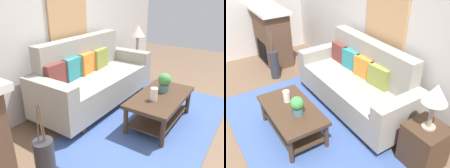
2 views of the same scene
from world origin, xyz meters
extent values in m
plane|color=brown|center=(0.00, 0.00, 0.00)|extent=(9.78, 9.78, 0.00)
cube|color=silver|center=(0.00, 2.08, 1.35)|extent=(5.78, 0.10, 2.70)
cube|color=#3D5693|center=(0.00, 0.50, 0.01)|extent=(2.79, 1.63, 0.01)
cube|color=gray|center=(0.01, 1.48, 0.32)|extent=(1.75, 0.84, 0.40)
cube|color=gray|center=(0.01, 1.80, 0.80)|extent=(1.75, 0.20, 0.56)
cube|color=gray|center=(-0.97, 1.48, 0.42)|extent=(0.20, 0.84, 0.60)
cube|color=gray|center=(0.98, 1.48, 0.42)|extent=(0.20, 0.84, 0.60)
cube|color=#422D1E|center=(-0.77, 1.48, 0.06)|extent=(0.08, 0.74, 0.12)
cube|color=#422D1E|center=(0.78, 1.48, 0.06)|extent=(0.08, 0.74, 0.12)
cube|color=brown|center=(-0.66, 1.67, 0.68)|extent=(0.36, 0.12, 0.32)
cube|color=teal|center=(-0.32, 1.67, 0.68)|extent=(0.37, 0.16, 0.32)
cube|color=orange|center=(0.01, 1.67, 0.68)|extent=(0.37, 0.17, 0.32)
cube|color=olive|center=(0.34, 1.67, 0.68)|extent=(0.37, 0.16, 0.32)
cube|color=#422D1E|center=(0.03, 0.42, 0.41)|extent=(1.10, 0.60, 0.05)
cube|color=#422D1E|center=(0.03, 0.42, 0.12)|extent=(0.98, 0.50, 0.02)
cylinder|color=#422D1E|center=(-0.46, 0.17, 0.19)|extent=(0.06, 0.06, 0.38)
cylinder|color=#422D1E|center=(0.52, 0.17, 0.19)|extent=(0.06, 0.06, 0.38)
cylinder|color=#422D1E|center=(-0.46, 0.67, 0.19)|extent=(0.06, 0.06, 0.38)
cylinder|color=#422D1E|center=(0.52, 0.67, 0.19)|extent=(0.06, 0.06, 0.38)
cylinder|color=white|center=(-0.16, 0.44, 0.51)|extent=(0.09, 0.09, 0.17)
cylinder|color=slate|center=(0.19, 0.44, 0.48)|extent=(0.14, 0.14, 0.10)
sphere|color=#418C45|center=(0.19, 0.44, 0.60)|extent=(0.18, 0.18, 0.18)
cube|color=#422D1E|center=(1.38, 1.51, 0.28)|extent=(0.44, 0.44, 0.56)
cylinder|color=gray|center=(1.38, 1.51, 0.57)|extent=(0.16, 0.16, 0.02)
cylinder|color=gray|center=(1.38, 1.51, 0.74)|extent=(0.05, 0.05, 0.35)
cone|color=beige|center=(1.38, 1.51, 1.02)|extent=(0.28, 0.28, 0.22)
cube|color=brown|center=(-2.34, 1.06, 0.55)|extent=(0.90, 0.50, 1.10)
cube|color=black|center=(-2.34, 0.81, 0.30)|extent=(0.52, 0.02, 0.44)
cube|color=silver|center=(-2.34, 1.06, 1.13)|extent=(1.02, 0.58, 0.06)
cylinder|color=#2D2D33|center=(-1.64, 0.80, 0.27)|extent=(0.18, 0.18, 0.55)
cylinder|color=brown|center=(-1.62, 0.80, 0.73)|extent=(0.02, 0.04, 0.36)
cylinder|color=brown|center=(-1.65, 0.82, 0.73)|extent=(0.04, 0.02, 0.36)
cylinder|color=brown|center=(-1.65, 0.78, 0.73)|extent=(0.03, 0.02, 0.36)
cube|color=tan|center=(0.01, 2.01, 1.41)|extent=(0.82, 0.03, 0.75)
camera|label=1|loc=(-2.64, -0.59, 1.73)|focal=36.32mm
camera|label=2|loc=(2.64, -0.55, 2.46)|focal=40.25mm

